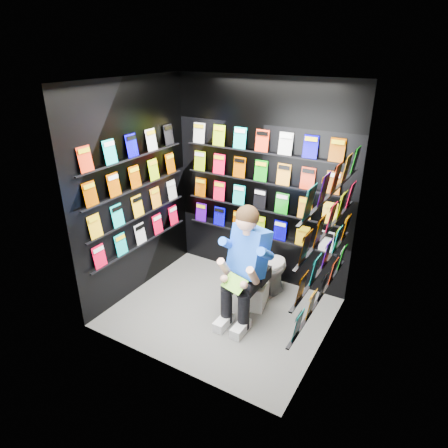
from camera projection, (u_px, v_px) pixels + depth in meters
The scene contains 14 objects.
floor at pixel (221, 312), 4.75m from camera, with size 2.40×2.40×0.00m, color #555553.
ceiling at pixel (220, 81), 3.67m from camera, with size 2.40×2.40×0.00m, color white.
wall_back at pixel (261, 185), 5.00m from camera, with size 2.40×0.04×2.60m, color black.
wall_front at pixel (161, 250), 3.43m from camera, with size 2.40×0.04×2.60m, color black.
wall_left at pixel (134, 192), 4.77m from camera, with size 0.04×2.00×2.60m, color black.
wall_right at pixel (332, 237), 3.66m from camera, with size 0.04×2.00×2.60m, color black.
comics_back at pixel (260, 185), 4.97m from camera, with size 2.10×0.06×1.37m, color red, non-canonical shape.
comics_left at pixel (136, 192), 4.75m from camera, with size 0.06×1.70×1.37m, color red, non-canonical shape.
comics_right at pixel (329, 235), 3.67m from camera, with size 0.06×1.70×1.37m, color red, non-canonical shape.
toilet at pixel (263, 270), 4.92m from camera, with size 0.42×0.75×0.73m, color white.
longbox at pixel (257, 294), 4.84m from camera, with size 0.21×0.38×0.29m, color white.
longbox_lid at pixel (258, 283), 4.77m from camera, with size 0.23×0.40×0.03m, color white.
reader at pixel (250, 252), 4.44m from camera, with size 0.57×0.83×1.53m, color blue, non-canonical shape.
held_comic at pixel (234, 283), 4.26m from camera, with size 0.27×0.01×0.19m, color green.
Camera 1 is at (2.01, -3.34, 2.92)m, focal length 32.00 mm.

